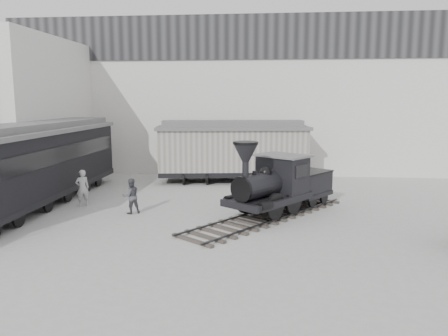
# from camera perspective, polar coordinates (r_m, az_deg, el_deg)

# --- Properties ---
(ground) EXTENTS (90.00, 90.00, 0.00)m
(ground) POSITION_cam_1_polar(r_m,az_deg,el_deg) (17.58, 0.78, -8.62)
(ground) COLOR #9E9E9B
(north_wall) EXTENTS (34.00, 2.51, 11.00)m
(north_wall) POSITION_cam_1_polar(r_m,az_deg,el_deg) (31.73, 2.98, 9.37)
(north_wall) COLOR silver
(north_wall) RESTS_ON ground
(west_pavilion) EXTENTS (7.00, 12.11, 9.00)m
(west_pavilion) POSITION_cam_1_polar(r_m,az_deg,el_deg) (31.03, -25.51, 6.57)
(west_pavilion) COLOR silver
(west_pavilion) RESTS_ON ground
(locomotive) EXTENTS (7.70, 9.10, 3.48)m
(locomotive) POSITION_cam_1_polar(r_m,az_deg,el_deg) (20.33, 7.04, -2.54)
(locomotive) COLOR #3F3A34
(locomotive) RESTS_ON ground
(boxcar) EXTENTS (10.05, 4.30, 3.99)m
(boxcar) POSITION_cam_1_polar(r_m,az_deg,el_deg) (28.29, 1.15, 2.41)
(boxcar) COLOR black
(boxcar) RESTS_ON ground
(passenger_coach) EXTENTS (3.19, 14.46, 3.86)m
(passenger_coach) POSITION_cam_1_polar(r_m,az_deg,el_deg) (24.03, -22.93, 0.64)
(passenger_coach) COLOR black
(passenger_coach) RESTS_ON ground
(visitor_a) EXTENTS (0.81, 0.76, 1.85)m
(visitor_a) POSITION_cam_1_polar(r_m,az_deg,el_deg) (22.98, -18.01, -2.49)
(visitor_a) COLOR #ADADAD
(visitor_a) RESTS_ON ground
(visitor_b) EXTENTS (1.03, 0.98, 1.67)m
(visitor_b) POSITION_cam_1_polar(r_m,az_deg,el_deg) (20.92, -12.06, -3.60)
(visitor_b) COLOR #47474E
(visitor_b) RESTS_ON ground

